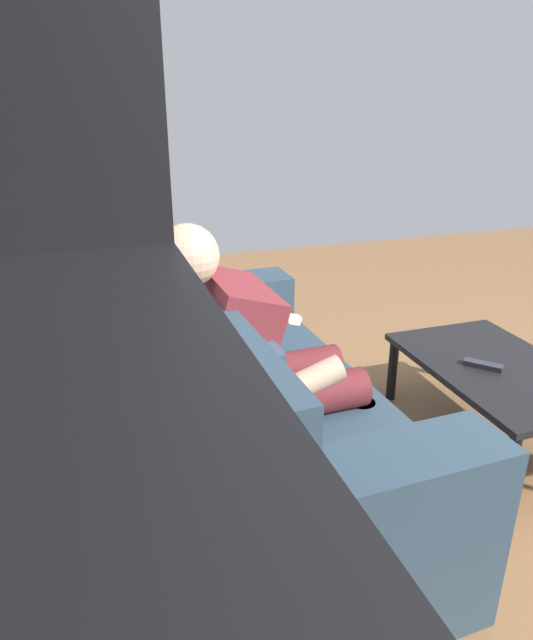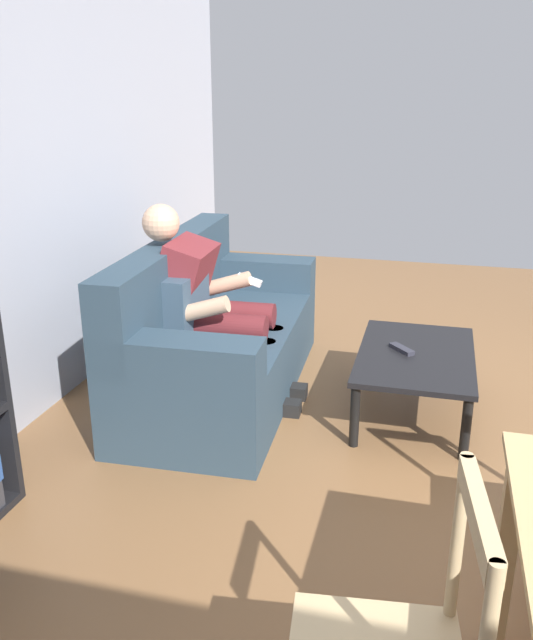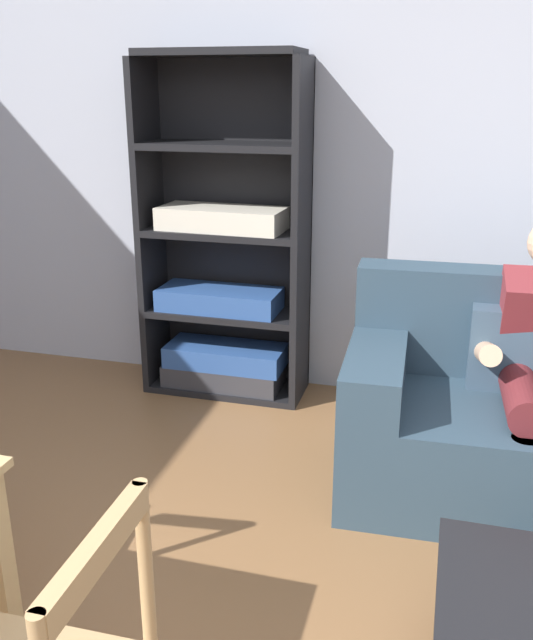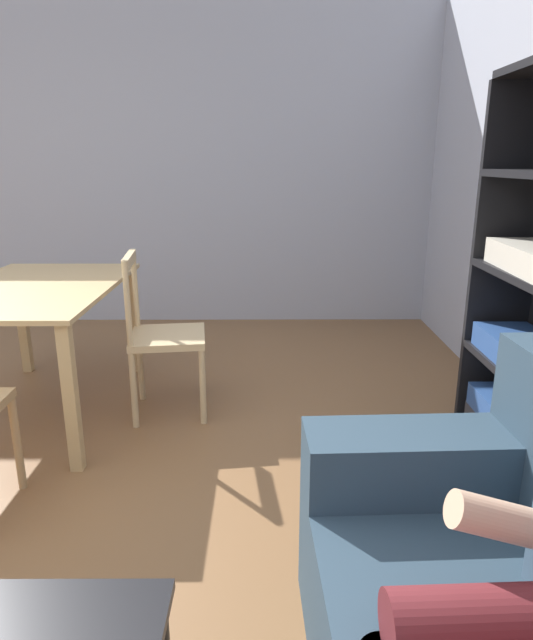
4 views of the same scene
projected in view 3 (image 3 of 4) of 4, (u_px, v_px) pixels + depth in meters
name	position (u px, v px, depth m)	size (l,w,h in m)	color
wall_back	(392.00, 146.00, 3.60)	(6.87, 0.12, 2.77)	#B2B7C6
bookshelf	(225.00, 266.00, 3.81)	(0.90, 0.36, 1.86)	black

